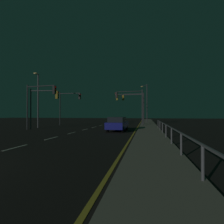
% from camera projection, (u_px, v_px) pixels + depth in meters
% --- Properties ---
extents(ground_plane, '(112.00, 112.00, 0.00)m').
position_uv_depth(ground_plane, '(86.00, 129.00, 22.67)').
color(ground_plane, black).
rests_on(ground_plane, ground).
extents(sidewalk_right, '(2.57, 77.00, 0.14)m').
position_uv_depth(sidewalk_right, '(149.00, 130.00, 21.28)').
color(sidewalk_right, gray).
rests_on(sidewalk_right, ground).
extents(lane_markings_center, '(0.14, 50.00, 0.01)m').
position_uv_depth(lane_markings_center, '(94.00, 127.00, 26.11)').
color(lane_markings_center, silver).
rests_on(lane_markings_center, ground).
extents(lane_edge_line, '(0.14, 53.00, 0.01)m').
position_uv_depth(lane_edge_line, '(138.00, 127.00, 26.48)').
color(lane_edge_line, gold).
rests_on(lane_edge_line, ground).
extents(car, '(2.01, 4.47, 1.57)m').
position_uv_depth(car, '(118.00, 124.00, 20.16)').
color(car, navy).
rests_on(car, ground).
extents(traffic_light_mid_left, '(4.04, 0.42, 5.48)m').
position_uv_depth(traffic_light_mid_left, '(134.00, 102.00, 33.05)').
color(traffic_light_mid_left, '#2D3033').
rests_on(traffic_light_mid_left, sidewalk_right).
extents(traffic_light_far_right, '(3.57, 0.68, 4.98)m').
position_uv_depth(traffic_light_far_right, '(43.00, 101.00, 22.34)').
color(traffic_light_far_right, '#4C4C51').
rests_on(traffic_light_far_right, ground).
extents(traffic_light_far_center, '(4.41, 0.60, 5.53)m').
position_uv_depth(traffic_light_far_center, '(130.00, 100.00, 28.72)').
color(traffic_light_far_center, '#38383D').
rests_on(traffic_light_far_center, sidewalk_right).
extents(traffic_light_mid_right, '(4.13, 0.79, 5.41)m').
position_uv_depth(traffic_light_mid_right, '(40.00, 98.00, 21.53)').
color(traffic_light_mid_right, '#2D3033').
rests_on(traffic_light_mid_right, ground).
extents(traffic_light_far_left, '(4.77, 0.81, 5.39)m').
position_uv_depth(traffic_light_far_left, '(131.00, 102.00, 31.26)').
color(traffic_light_far_left, '#4C4C51').
rests_on(traffic_light_far_left, sidewalk_right).
extents(traffic_light_near_right, '(3.81, 0.37, 5.52)m').
position_uv_depth(traffic_light_near_right, '(69.00, 102.00, 30.14)').
color(traffic_light_near_right, '#2D3033').
rests_on(traffic_light_near_right, ground).
extents(street_lamp_median, '(1.39, 1.61, 7.76)m').
position_uv_depth(street_lamp_median, '(146.00, 100.00, 37.36)').
color(street_lamp_median, '#38383D').
rests_on(street_lamp_median, sidewalk_right).
extents(street_lamp_corner, '(0.86, 1.66, 7.35)m').
position_uv_depth(street_lamp_corner, '(38.00, 95.00, 24.66)').
color(street_lamp_corner, '#4C4C51').
rests_on(street_lamp_corner, ground).
extents(barrier_fence, '(0.09, 21.38, 0.98)m').
position_uv_depth(barrier_fence, '(168.00, 129.00, 12.37)').
color(barrier_fence, '#59595E').
rests_on(barrier_fence, sidewalk_right).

